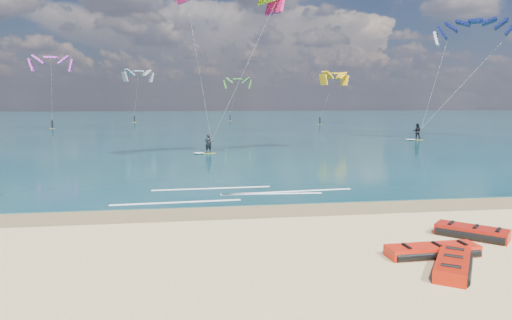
{
  "coord_description": "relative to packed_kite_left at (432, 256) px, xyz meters",
  "views": [
    {
      "loc": [
        -1.18,
        -15.29,
        4.52
      ],
      "look_at": [
        2.26,
        8.0,
        1.5
      ],
      "focal_mm": 32.0,
      "sensor_mm": 36.0,
      "label": 1
    }
  ],
  "objects": [
    {
      "name": "sea",
      "position": [
        -5.86,
        107.23,
        0.02
      ],
      "size": [
        320.0,
        200.0,
        0.04
      ],
      "primitive_type": "cube",
      "color": "#0A343A",
      "rests_on": "ground"
    },
    {
      "name": "packed_kite_left",
      "position": [
        0.0,
        0.0,
        0.0
      ],
      "size": [
        2.98,
        1.16,
        0.39
      ],
      "primitive_type": null,
      "rotation": [
        0.0,
        0.0,
        0.03
      ],
      "color": "red",
      "rests_on": "ground"
    },
    {
      "name": "ground",
      "position": [
        -5.86,
        43.23,
        0.0
      ],
      "size": [
        320.0,
        320.0,
        0.0
      ],
      "primitive_type": "plane",
      "color": "tan",
      "rests_on": "ground"
    },
    {
      "name": "packed_kite_right",
      "position": [
        -0.09,
        -1.2,
        0.0
      ],
      "size": [
        2.44,
        2.78,
        0.42
      ],
      "primitive_type": null,
      "rotation": [
        0.0,
        0.0,
        0.95
      ],
      "color": "#B71A07",
      "rests_on": "ground"
    },
    {
      "name": "distant_kites",
      "position": [
        -18.15,
        82.08,
        5.74
      ],
      "size": [
        78.43,
        30.93,
        14.49
      ],
      "color": "#418731",
      "rests_on": "ground"
    },
    {
      "name": "packed_kite_mid",
      "position": [
        2.28,
        1.54,
        0.0
      ],
      "size": [
        2.58,
        2.58,
        0.44
      ],
      "primitive_type": null,
      "rotation": [
        0.0,
        0.0,
        -0.79
      ],
      "color": "#B0170C",
      "rests_on": "ground"
    },
    {
      "name": "kitesurfer_main",
      "position": [
        -4.54,
        24.2,
        7.75
      ],
      "size": [
        8.71,
        9.2,
        15.11
      ],
      "rotation": [
        0.0,
        0.0,
        0.12
      ],
      "color": "#ACCE18",
      "rests_on": "sea"
    },
    {
      "name": "shoreline_foam",
      "position": [
        -4.67,
        9.79,
        0.04
      ],
      "size": [
        11.73,
        3.61,
        0.01
      ],
      "color": "white",
      "rests_on": "ground"
    },
    {
      "name": "kitesurfer_far",
      "position": [
        22.17,
        36.45,
        8.0
      ],
      "size": [
        11.75,
        6.98,
        14.95
      ],
      "rotation": [
        0.0,
        0.0,
        -0.42
      ],
      "color": "#A0C41D",
      "rests_on": "sea"
    },
    {
      "name": "wet_sand_strip",
      "position": [
        -5.86,
        6.23,
        0.0
      ],
      "size": [
        320.0,
        2.4,
        0.01
      ],
      "primitive_type": "cube",
      "color": "brown",
      "rests_on": "ground"
    }
  ]
}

